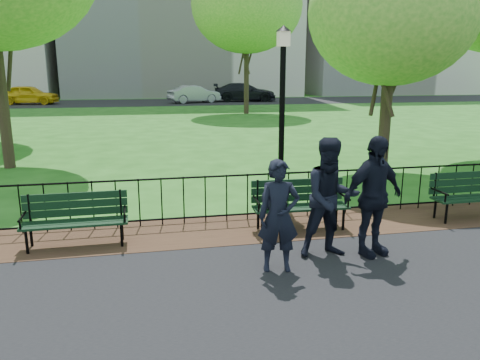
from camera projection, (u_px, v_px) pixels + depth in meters
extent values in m
plane|color=#225B18|center=(314.00, 258.00, 7.13)|extent=(120.00, 120.00, 0.00)
cube|color=#322114|center=(285.00, 225.00, 8.55)|extent=(60.00, 1.60, 0.01)
cube|color=black|center=(172.00, 102.00, 40.48)|extent=(70.00, 9.00, 0.01)
cylinder|color=black|center=(279.00, 174.00, 8.83)|extent=(24.00, 0.04, 0.04)
cylinder|color=black|center=(278.00, 212.00, 9.01)|extent=(24.00, 0.04, 0.04)
cylinder|color=black|center=(278.00, 195.00, 8.93)|extent=(0.02, 0.02, 0.90)
cube|color=black|center=(301.00, 207.00, 8.25)|extent=(1.71, 0.51, 0.04)
cube|color=black|center=(297.00, 186.00, 8.41)|extent=(1.70, 0.09, 0.42)
cylinder|color=black|center=(262.00, 224.00, 8.02)|extent=(0.05, 0.05, 0.42)
cylinder|color=black|center=(343.00, 220.00, 8.26)|extent=(0.05, 0.05, 0.42)
cylinder|color=black|center=(258.00, 218.00, 8.34)|extent=(0.05, 0.05, 0.42)
cylinder|color=black|center=(336.00, 214.00, 8.58)|extent=(0.05, 0.05, 0.42)
cylinder|color=black|center=(257.00, 200.00, 8.08)|extent=(0.06, 0.53, 0.04)
cylinder|color=black|center=(344.00, 196.00, 8.34)|extent=(0.06, 0.53, 0.04)
ellipsoid|color=black|center=(272.00, 198.00, 8.02)|extent=(0.37, 0.26, 0.40)
cube|color=black|center=(75.00, 223.00, 7.45)|extent=(1.65, 0.46, 0.04)
cube|color=black|center=(75.00, 200.00, 7.60)|extent=(1.64, 0.06, 0.41)
cylinder|color=black|center=(27.00, 242.00, 7.19)|extent=(0.05, 0.05, 0.41)
cylinder|color=black|center=(122.00, 235.00, 7.49)|extent=(0.05, 0.05, 0.41)
cylinder|color=black|center=(31.00, 235.00, 7.50)|extent=(0.05, 0.05, 0.41)
cylinder|color=black|center=(122.00, 229.00, 7.80)|extent=(0.05, 0.05, 0.41)
cylinder|color=black|center=(22.00, 217.00, 7.25)|extent=(0.04, 0.51, 0.04)
cylinder|color=black|center=(125.00, 210.00, 7.58)|extent=(0.04, 0.51, 0.04)
cube|color=black|center=(476.00, 198.00, 8.86)|extent=(1.70, 0.47, 0.04)
cube|color=black|center=(469.00, 178.00, 9.02)|extent=(1.69, 0.05, 0.42)
cylinder|color=black|center=(446.00, 214.00, 8.60)|extent=(0.05, 0.05, 0.42)
cylinder|color=black|center=(435.00, 208.00, 8.92)|extent=(0.05, 0.05, 0.42)
cylinder|color=black|center=(439.00, 191.00, 8.66)|extent=(0.04, 0.53, 0.04)
cylinder|color=black|center=(280.00, 195.00, 10.39)|extent=(0.29, 0.29, 0.17)
cylinder|color=black|center=(282.00, 124.00, 10.03)|extent=(0.12, 0.12, 3.31)
cube|color=beige|center=(283.00, 39.00, 9.62)|extent=(0.23, 0.23, 0.31)
cone|color=black|center=(284.00, 28.00, 9.58)|extent=(0.33, 0.33, 0.12)
cylinder|color=#2D2116|center=(3.00, 106.00, 13.24)|extent=(0.31, 0.31, 3.56)
cylinder|color=#2D2116|center=(385.00, 126.00, 12.66)|extent=(0.31, 0.31, 2.58)
ellipsoid|color=green|center=(393.00, 13.00, 11.99)|extent=(4.34, 4.34, 3.69)
cylinder|color=#2D2116|center=(246.00, 82.00, 29.66)|extent=(0.31, 0.31, 4.06)
ellipsoid|color=green|center=(247.00, 5.00, 28.59)|extent=(6.84, 6.84, 5.81)
imported|color=black|center=(279.00, 216.00, 6.50)|extent=(0.63, 0.46, 1.60)
imported|color=black|center=(331.00, 198.00, 6.99)|extent=(0.89, 0.47, 1.82)
imported|color=black|center=(373.00, 196.00, 7.04)|extent=(1.16, 0.73, 1.84)
imported|color=yellow|center=(29.00, 95.00, 37.77)|extent=(4.76, 2.46, 1.55)
imported|color=#9FA2A6|center=(194.00, 94.00, 39.50)|extent=(4.66, 2.82, 1.45)
imported|color=black|center=(245.00, 92.00, 41.30)|extent=(5.77, 3.04, 1.60)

